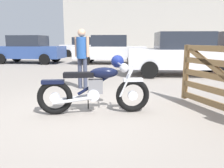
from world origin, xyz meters
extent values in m
plane|color=gray|center=(0.00, 0.00, 0.00)|extent=(80.00, 80.00, 0.00)
torus|color=black|center=(0.87, 0.04, 0.32)|extent=(0.64, 0.31, 0.64)
cylinder|color=silver|center=(0.87, 0.04, 0.32)|extent=(0.20, 0.13, 0.18)
torus|color=black|center=(-0.49, -0.43, 0.32)|extent=(0.64, 0.31, 0.64)
cylinder|color=silver|center=(-0.49, -0.43, 0.32)|extent=(0.20, 0.13, 0.18)
cube|color=silver|center=(0.87, 0.04, 0.62)|extent=(0.38, 0.24, 0.06)
cube|color=black|center=(-0.51, -0.43, 0.61)|extent=(0.42, 0.25, 0.07)
cylinder|color=silver|center=(0.72, 0.07, 0.60)|extent=(0.28, 0.13, 0.58)
cylinder|color=silver|center=(0.77, -0.07, 0.60)|extent=(0.28, 0.13, 0.58)
sphere|color=silver|center=(0.71, -0.01, 0.85)|extent=(0.17, 0.17, 0.17)
cylinder|color=silver|center=(0.63, -0.04, 0.92)|extent=(0.23, 0.59, 0.03)
sphere|color=navy|center=(0.53, 0.24, 0.94)|extent=(0.25, 0.25, 0.25)
cylinder|color=black|center=(0.25, -0.17, 0.58)|extent=(0.73, 0.30, 0.47)
ellipsoid|color=black|center=(0.36, -0.13, 0.76)|extent=(0.56, 0.38, 0.20)
cube|color=black|center=(-0.08, -0.28, 0.73)|extent=(0.58, 0.37, 0.09)
cube|color=slate|center=(0.21, -0.19, 0.51)|extent=(0.30, 0.26, 0.26)
cylinder|color=silver|center=(0.17, -0.20, 0.36)|extent=(0.27, 0.26, 0.22)
cylinder|color=silver|center=(-0.22, -0.23, 0.28)|extent=(0.68, 0.29, 0.14)
cylinder|color=silver|center=(-0.16, -0.42, 0.28)|extent=(0.68, 0.29, 0.14)
cylinder|color=black|center=(0.02, -0.07, 0.16)|extent=(0.10, 0.23, 0.33)
cube|color=olive|center=(1.91, 1.13, 0.65)|extent=(0.12, 0.13, 1.20)
cylinder|color=#383D51|center=(-0.88, 1.84, 0.43)|extent=(0.12, 0.12, 0.86)
cylinder|color=#383D51|center=(-0.70, 1.80, 0.43)|extent=(0.12, 0.12, 0.86)
cylinder|color=#234C93|center=(-0.79, 1.82, 1.15)|extent=(0.30, 0.30, 0.58)
cylinder|color=tan|center=(-0.98, 1.87, 1.18)|extent=(0.08, 0.08, 0.55)
cylinder|color=tan|center=(-0.61, 1.77, 1.18)|extent=(0.08, 0.08, 0.55)
sphere|color=tan|center=(-0.79, 1.82, 1.55)|extent=(0.22, 0.22, 0.22)
cylinder|color=black|center=(3.91, 6.83, 0.30)|extent=(0.62, 0.27, 0.60)
cylinder|color=black|center=(3.69, 8.45, 0.30)|extent=(0.62, 0.27, 0.60)
cylinder|color=black|center=(3.30, 6.17, 0.31)|extent=(0.65, 0.30, 0.62)
cylinder|color=black|center=(0.64, 5.70, 0.31)|extent=(0.65, 0.30, 0.62)
cylinder|color=black|center=(0.94, 4.01, 0.31)|extent=(0.65, 0.30, 0.62)
cube|color=silver|center=(2.12, 5.09, 0.67)|extent=(4.43, 2.42, 0.72)
cube|color=#232833|center=(2.12, 5.09, 1.35)|extent=(2.24, 1.88, 0.64)
cylinder|color=black|center=(-2.92, 7.88, 0.31)|extent=(0.64, 0.29, 0.62)
cylinder|color=black|center=(-3.16, 9.58, 0.31)|extent=(0.64, 0.29, 0.62)
cylinder|color=black|center=(-0.25, 8.27, 0.31)|extent=(0.64, 0.29, 0.62)
cylinder|color=black|center=(-0.49, 9.97, 0.31)|extent=(0.64, 0.29, 0.62)
cube|color=silver|center=(-1.71, 8.92, 0.67)|extent=(4.40, 2.31, 0.72)
cube|color=#232833|center=(-1.71, 8.92, 1.35)|extent=(2.20, 1.83, 0.64)
cylinder|color=black|center=(-6.54, 13.66, 0.31)|extent=(0.63, 0.24, 0.62)
cylinder|color=black|center=(-6.65, 15.38, 0.31)|extent=(0.63, 0.24, 0.62)
cylinder|color=black|center=(-3.84, 13.84, 0.31)|extent=(0.63, 0.24, 0.62)
cylinder|color=black|center=(-3.96, 15.56, 0.31)|extent=(0.63, 0.24, 0.62)
cube|color=silver|center=(-5.25, 14.61, 0.67)|extent=(4.31, 2.00, 0.72)
cube|color=#232833|center=(-5.25, 14.61, 1.35)|extent=(2.10, 1.69, 0.64)
cylinder|color=black|center=(-7.90, 7.22, 0.31)|extent=(0.64, 0.26, 0.62)
cylinder|color=black|center=(-8.08, 8.93, 0.31)|extent=(0.64, 0.26, 0.62)
cylinder|color=black|center=(-5.22, 7.50, 0.31)|extent=(0.64, 0.26, 0.62)
cylinder|color=black|center=(-5.40, 9.21, 0.31)|extent=(0.64, 0.26, 0.62)
cube|color=#2D4784|center=(-6.65, 8.21, 0.67)|extent=(4.36, 2.15, 0.72)
cube|color=#232833|center=(-6.65, 8.21, 1.35)|extent=(2.15, 1.76, 0.64)
cube|color=beige|center=(-1.58, 30.95, 5.19)|extent=(23.47, 9.80, 10.38)
camera|label=1|loc=(1.39, -3.99, 1.32)|focal=35.40mm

